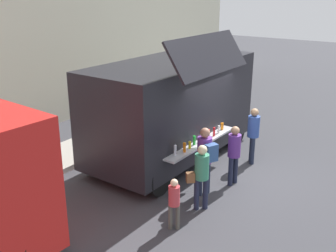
% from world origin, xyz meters
% --- Properties ---
extents(ground_plane, '(60.00, 60.00, 0.00)m').
position_xyz_m(ground_plane, '(0.00, 0.00, 0.00)').
color(ground_plane, '#38383D').
extents(curb_strip, '(28.00, 1.60, 0.15)m').
position_xyz_m(curb_strip, '(-4.09, 4.47, 0.07)').
color(curb_strip, '#9E998E').
rests_on(curb_strip, ground).
extents(food_truck_main, '(5.61, 3.10, 3.77)m').
position_xyz_m(food_truck_main, '(-0.08, 1.85, 1.59)').
color(food_truck_main, black).
rests_on(food_truck_main, ground).
extents(trash_bin, '(0.60, 0.60, 1.05)m').
position_xyz_m(trash_bin, '(4.18, 4.17, 0.52)').
color(trash_bin, '#2C643B').
rests_on(trash_bin, ground).
extents(customer_front_ordering, '(0.33, 0.32, 1.59)m').
position_xyz_m(customer_front_ordering, '(-0.66, -0.41, 0.95)').
color(customer_front_ordering, '#1D2238').
rests_on(customer_front_ordering, ground).
extents(customer_mid_with_backpack, '(0.47, 0.57, 1.74)m').
position_xyz_m(customer_mid_with_backpack, '(-1.58, -0.08, 1.07)').
color(customer_mid_with_backpack, '#1D243A').
rests_on(customer_mid_with_backpack, ground).
extents(customer_rear_waiting, '(0.46, 0.46, 1.59)m').
position_xyz_m(customer_rear_waiting, '(-2.22, -0.34, 0.94)').
color(customer_rear_waiting, '#1E223A').
rests_on(customer_rear_waiting, ground).
extents(customer_extra_browsing, '(0.34, 0.34, 1.65)m').
position_xyz_m(customer_extra_browsing, '(0.89, -0.26, 0.99)').
color(customer_extra_browsing, '#1D2539').
rests_on(customer_extra_browsing, ground).
extents(child_near_queue, '(0.24, 0.24, 1.17)m').
position_xyz_m(child_near_queue, '(-3.24, -0.29, 0.70)').
color(child_near_queue, '#4E4B43').
rests_on(child_near_queue, ground).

